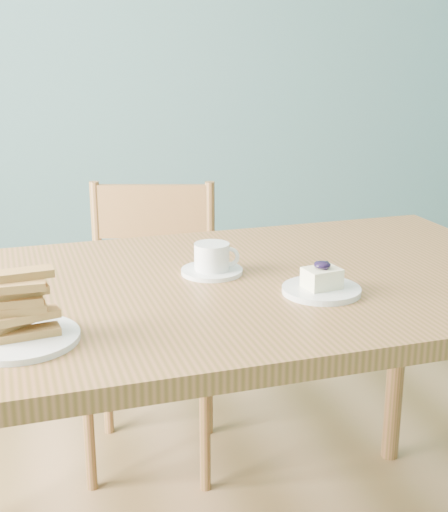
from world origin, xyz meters
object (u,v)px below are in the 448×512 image
object	(u,v)px
dining_table	(227,314)
coffee_cup	(212,261)
biscotti_plate	(18,318)
dining_chair	(152,325)
cheesecake_plate_near	(322,285)

from	to	relation	value
dining_table	coffee_cup	distance (m)	0.13
coffee_cup	biscotti_plate	size ratio (longest dim) A/B	0.66
dining_chair	coffee_cup	bearing A→B (deg)	-68.60
dining_table	dining_chair	size ratio (longest dim) A/B	1.71
biscotti_plate	cheesecake_plate_near	bearing A→B (deg)	7.89
dining_table	biscotti_plate	bearing A→B (deg)	-156.11
dining_chair	cheesecake_plate_near	bearing A→B (deg)	-56.13
dining_chair	cheesecake_plate_near	distance (m)	0.90
cheesecake_plate_near	biscotti_plate	size ratio (longest dim) A/B	0.78
dining_table	biscotti_plate	size ratio (longest dim) A/B	7.06
cheesecake_plate_near	coffee_cup	distance (m)	0.28
dining_chair	cheesecake_plate_near	world-z (taller)	dining_chair
dining_chair	coffee_cup	world-z (taller)	dining_chair
cheesecake_plate_near	biscotti_plate	distance (m)	0.65
dining_table	biscotti_plate	distance (m)	0.53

